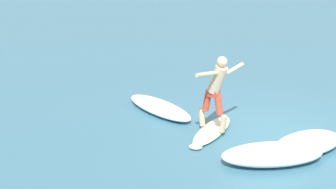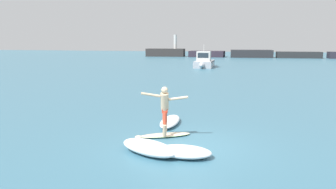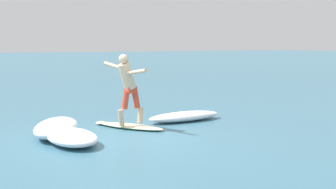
{
  "view_description": "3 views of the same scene",
  "coord_description": "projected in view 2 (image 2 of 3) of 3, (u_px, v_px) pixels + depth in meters",
  "views": [
    {
      "loc": [
        -8.66,
        -8.06,
        5.09
      ],
      "look_at": [
        -1.6,
        1.8,
        0.76
      ],
      "focal_mm": 60.0,
      "sensor_mm": 36.0,
      "label": 1
    },
    {
      "loc": [
        1.96,
        -10.08,
        3.37
      ],
      "look_at": [
        -1.39,
        2.58,
        1.24
      ],
      "focal_mm": 35.0,
      "sensor_mm": 36.0,
      "label": 2
    },
    {
      "loc": [
        9.31,
        -4.01,
        2.09
      ],
      "look_at": [
        -1.58,
        2.22,
        0.71
      ],
      "focal_mm": 50.0,
      "sensor_mm": 36.0,
      "label": 3
    }
  ],
  "objects": [
    {
      "name": "fishing_boat_near_jetty",
      "position": [
        204.0,
        62.0,
        43.05
      ],
      "size": [
        2.6,
        6.8,
        2.99
      ],
      "color": "#AEB1B9",
      "rests_on": "ground"
    },
    {
      "name": "surfer",
      "position": [
        165.0,
        106.0,
        11.47
      ],
      "size": [
        1.62,
        0.8,
        1.74
      ],
      "color": "#CEB18D",
      "rests_on": "surfboard"
    },
    {
      "name": "rock_jetty_breakwater",
      "position": [
        304.0,
        54.0,
        66.74
      ],
      "size": [
        65.86,
        5.23,
        4.84
      ],
      "color": "#332F2F",
      "rests_on": "ground"
    },
    {
      "name": "wave_foam_at_tail",
      "position": [
        183.0,
        152.0,
        9.67
      ],
      "size": [
        1.72,
        0.99,
        0.3
      ],
      "color": "white",
      "rests_on": "ground"
    },
    {
      "name": "wave_foam_at_nose",
      "position": [
        149.0,
        147.0,
        9.93
      ],
      "size": [
        2.27,
        1.78,
        0.37
      ],
      "color": "white",
      "rests_on": "ground"
    },
    {
      "name": "wave_foam_beside",
      "position": [
        170.0,
        121.0,
        13.42
      ],
      "size": [
        0.84,
        2.26,
        0.25
      ],
      "color": "white",
      "rests_on": "ground"
    },
    {
      "name": "surfboard",
      "position": [
        164.0,
        135.0,
        11.73
      ],
      "size": [
        1.98,
        1.39,
        0.23
      ],
      "color": "beige",
      "rests_on": "ground"
    },
    {
      "name": "ground_plane",
      "position": [
        189.0,
        146.0,
        10.66
      ],
      "size": [
        200.0,
        200.0,
        0.0
      ],
      "primitive_type": "plane",
      "color": "teal"
    }
  ]
}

